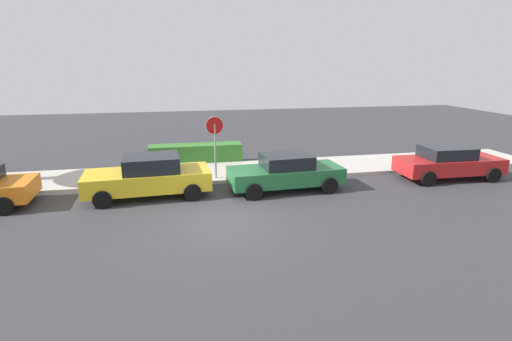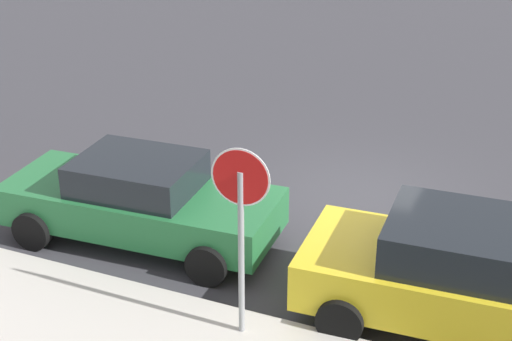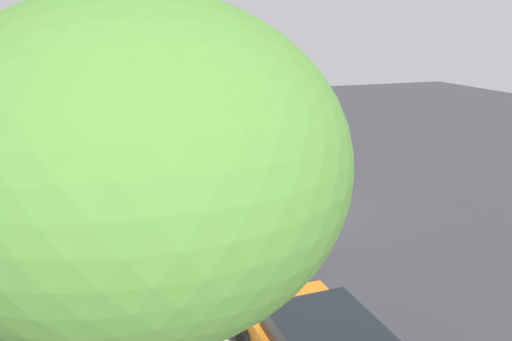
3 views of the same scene
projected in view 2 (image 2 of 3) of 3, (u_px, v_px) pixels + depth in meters
The scene contains 4 objects.
ground_plane at pixel (355, 200), 14.12m from camera, with size 60.00×60.00×0.00m, color #38383D.
stop_sign at pixel (241, 213), 9.64m from camera, with size 0.76×0.08×2.77m.
parked_car_green at pixel (140, 200), 12.54m from camera, with size 4.52×2.13×1.43m.
parked_car_yellow at pixel (471, 276), 10.39m from camera, with size 4.67×2.29×1.57m.
Camera 2 is at (-3.33, 12.27, 6.43)m, focal length 55.00 mm.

